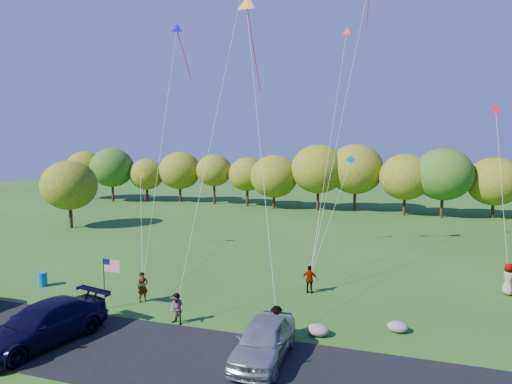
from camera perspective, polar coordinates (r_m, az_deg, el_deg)
ground at (r=24.43m, az=-9.11°, el=-15.27°), size 140.00×140.00×0.00m
asphalt_lane at (r=21.24m, az=-14.30°, el=-18.79°), size 44.00×6.00×0.06m
treeline at (r=58.00m, az=7.57°, el=2.24°), size 77.31×27.56×8.42m
minivan_navy at (r=23.00m, az=-25.15°, el=-14.75°), size 3.70×6.42×1.75m
minivan_silver at (r=19.65m, az=0.95°, el=-17.99°), size 2.04×4.89×1.65m
flyer_a at (r=26.83m, az=-13.98°, el=-11.45°), size 0.70×0.74×1.69m
flyer_b at (r=23.44m, az=-9.84°, el=-14.20°), size 0.91×0.80×1.56m
flyer_c at (r=21.69m, az=2.57°, el=-15.92°), size 1.11×0.85×1.52m
flyer_d at (r=27.63m, az=6.74°, el=-10.80°), size 0.97×0.41×1.66m
flyer_e at (r=30.85m, az=29.01°, el=-9.52°), size 0.97×1.09×1.88m
trash_barrel at (r=31.69m, az=-25.15°, el=-9.85°), size 0.58×0.58×0.87m
flag_assembly at (r=25.76m, az=-17.93°, el=-9.36°), size 1.03×0.67×2.80m
boulder_near at (r=22.28m, az=7.71°, el=-16.72°), size 1.08×0.84×0.54m
boulder_far at (r=23.45m, az=17.29°, el=-15.78°), size 0.98×0.81×0.51m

